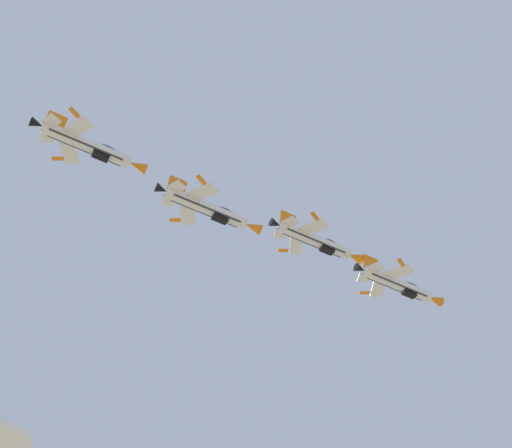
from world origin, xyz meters
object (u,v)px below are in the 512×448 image
at_px(fighter_jet_left_wing, 316,241).
at_px(fighter_jet_right_wing, 209,209).
at_px(fighter_jet_left_outer, 89,146).
at_px(fighter_jet_lead, 399,285).

xyz_separation_m(fighter_jet_left_wing, fighter_jet_right_wing, (-17.78, -0.64, -3.18)).
distance_m(fighter_jet_left_wing, fighter_jet_right_wing, 18.08).
bearing_deg(fighter_jet_left_outer, fighter_jet_right_wing, 91.51).
bearing_deg(fighter_jet_left_wing, fighter_jet_lead, 88.32).
xyz_separation_m(fighter_jet_lead, fighter_jet_left_wing, (-14.21, 0.02, 2.99)).
relative_size(fighter_jet_lead, fighter_jet_left_outer, 1.00).
xyz_separation_m(fighter_jet_left_wing, fighter_jet_left_outer, (-35.63, -1.60, -0.90)).
bearing_deg(fighter_jet_lead, fighter_jet_right_wing, -90.49).
bearing_deg(fighter_jet_right_wing, fighter_jet_lead, 89.51).
distance_m(fighter_jet_lead, fighter_jet_left_wing, 14.52).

